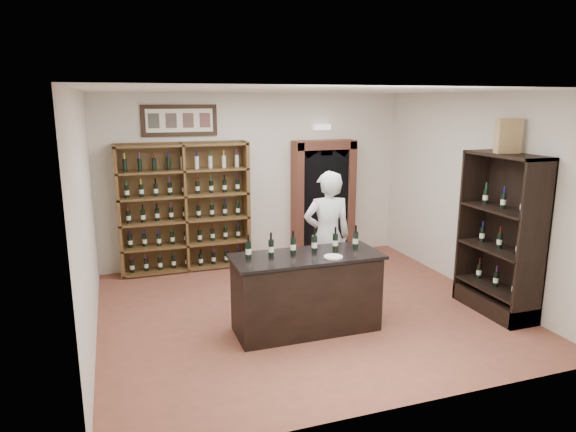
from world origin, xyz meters
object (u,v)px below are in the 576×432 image
object	(u,v)px
wine_shelf	(185,207)
wine_crate	(508,136)
tasting_counter	(306,293)
counter_bottle_0	(248,250)
shopkeeper	(327,237)
side_cabinet	(500,259)

from	to	relation	value
wine_shelf	wine_crate	xyz separation A→B (m)	(3.82, -3.18, 1.33)
tasting_counter	counter_bottle_0	size ratio (longest dim) A/B	6.27
shopkeeper	side_cabinet	bearing A→B (deg)	157.94
tasting_counter	shopkeeper	distance (m)	1.18
tasting_counter	counter_bottle_0	distance (m)	0.95
wine_shelf	tasting_counter	world-z (taller)	wine_shelf
tasting_counter	side_cabinet	distance (m)	2.75
counter_bottle_0	wine_crate	xyz separation A→B (m)	(3.44, -0.35, 1.32)
counter_bottle_0	side_cabinet	bearing A→B (deg)	-6.61
wine_shelf	wine_crate	bearing A→B (deg)	-39.84
side_cabinet	counter_bottle_0	bearing A→B (deg)	173.39
wine_shelf	tasting_counter	distance (m)	3.19
wine_shelf	tasting_counter	bearing A→B (deg)	-69.44
tasting_counter	side_cabinet	size ratio (longest dim) A/B	0.85
tasting_counter	shopkeeper	bearing A→B (deg)	53.10
counter_bottle_0	shopkeeper	bearing A→B (deg)	29.30
side_cabinet	shopkeeper	bearing A→B (deg)	150.54
tasting_counter	counter_bottle_0	world-z (taller)	counter_bottle_0
wine_shelf	counter_bottle_0	world-z (taller)	wine_shelf
wine_shelf	wine_crate	world-z (taller)	wine_crate
side_cabinet	shopkeeper	distance (m)	2.39
wine_shelf	wine_crate	size ratio (longest dim) A/B	4.87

